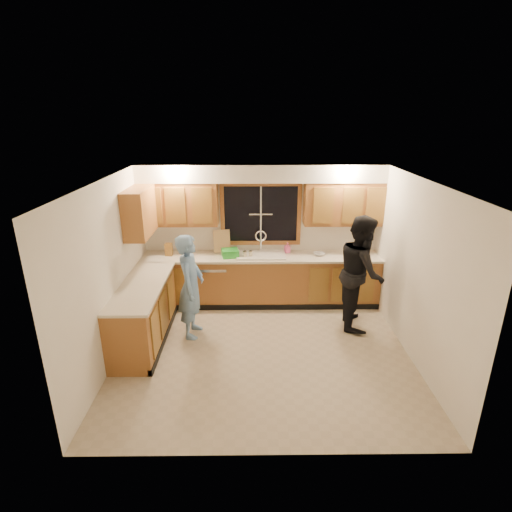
{
  "coord_description": "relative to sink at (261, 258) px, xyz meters",
  "views": [
    {
      "loc": [
        -0.16,
        -5.05,
        3.31
      ],
      "look_at": [
        -0.1,
        0.65,
        1.25
      ],
      "focal_mm": 28.0,
      "sensor_mm": 36.0,
      "label": 1
    }
  ],
  "objects": [
    {
      "name": "floor",
      "position": [
        0.0,
        -1.6,
        -0.86
      ],
      "size": [
        4.2,
        4.2,
        0.0
      ],
      "primitive_type": "plane",
      "color": "#B9A98F",
      "rests_on": "ground"
    },
    {
      "name": "wall_back",
      "position": [
        0.0,
        0.3,
        0.39
      ],
      "size": [
        4.2,
        0.0,
        4.2
      ],
      "primitive_type": "plane",
      "rotation": [
        1.57,
        0.0,
        0.0
      ],
      "color": "white",
      "rests_on": "ground"
    },
    {
      "name": "sink",
      "position": [
        0.0,
        0.0,
        0.0
      ],
      "size": [
        0.86,
        0.52,
        0.57
      ],
      "color": "white",
      "rests_on": "countertop_back"
    },
    {
      "name": "upper_cabinets_return",
      "position": [
        -1.94,
        -0.48,
        0.96
      ],
      "size": [
        0.33,
        0.9,
        0.75
      ],
      "primitive_type": "cube",
      "color": "#9F622E",
      "rests_on": "wall_left"
    },
    {
      "name": "dish_crate",
      "position": [
        -0.54,
        -0.05,
        0.12
      ],
      "size": [
        0.32,
        0.31,
        0.13
      ],
      "primitive_type": "cube",
      "rotation": [
        0.0,
        0.0,
        0.2
      ],
      "color": "green",
      "rests_on": "countertop_back"
    },
    {
      "name": "wall_right",
      "position": [
        2.1,
        -1.6,
        0.39
      ],
      "size": [
        0.0,
        3.8,
        3.8
      ],
      "primitive_type": "plane",
      "rotation": [
        1.57,
        0.0,
        -1.57
      ],
      "color": "white",
      "rests_on": "ground"
    },
    {
      "name": "bowl",
      "position": [
        1.03,
        -0.0,
        0.08
      ],
      "size": [
        0.24,
        0.24,
        0.05
      ],
      "primitive_type": "imported",
      "rotation": [
        0.0,
        0.0,
        0.26
      ],
      "color": "silver",
      "rests_on": "countertop_back"
    },
    {
      "name": "countertop_back",
      "position": [
        0.0,
        -0.02,
        0.04
      ],
      "size": [
        4.2,
        0.63,
        0.04
      ],
      "primitive_type": "cube",
      "color": "beige",
      "rests_on": "base_cabinets_back"
    },
    {
      "name": "window_frame",
      "position": [
        0.0,
        0.29,
        0.74
      ],
      "size": [
        1.44,
        0.03,
        1.14
      ],
      "color": "black",
      "rests_on": "wall_back"
    },
    {
      "name": "soap_bottle",
      "position": [
        0.48,
        0.14,
        0.15
      ],
      "size": [
        0.11,
        0.11,
        0.19
      ],
      "primitive_type": "imported",
      "rotation": [
        0.0,
        0.0,
        0.35
      ],
      "color": "pink",
      "rests_on": "countertop_back"
    },
    {
      "name": "wall_left",
      "position": [
        -2.1,
        -1.6,
        0.39
      ],
      "size": [
        0.0,
        3.8,
        3.8
      ],
      "primitive_type": "plane",
      "rotation": [
        1.57,
        0.0,
        1.57
      ],
      "color": "white",
      "rests_on": "ground"
    },
    {
      "name": "base_cabinets_back",
      "position": [
        0.0,
        -0.0,
        -0.42
      ],
      "size": [
        4.2,
        0.6,
        0.88
      ],
      "primitive_type": "cube",
      "color": "#9F622E",
      "rests_on": "ground"
    },
    {
      "name": "can_left",
      "position": [
        -0.29,
        -0.12,
        0.12
      ],
      "size": [
        0.07,
        0.07,
        0.12
      ],
      "primitive_type": "cylinder",
      "rotation": [
        0.0,
        0.0,
        0.02
      ],
      "color": "beige",
      "rests_on": "countertop_back"
    },
    {
      "name": "man",
      "position": [
        -1.09,
        -1.1,
        -0.05
      ],
      "size": [
        0.44,
        0.63,
        1.64
      ],
      "primitive_type": "imported",
      "rotation": [
        0.0,
        0.0,
        1.49
      ],
      "color": "#6A95C9",
      "rests_on": "floor"
    },
    {
      "name": "base_cabinets_left",
      "position": [
        -1.8,
        -1.25,
        -0.42
      ],
      "size": [
        0.6,
        1.9,
        0.88
      ],
      "primitive_type": "cube",
      "color": "#9F622E",
      "rests_on": "ground"
    },
    {
      "name": "cutting_board",
      "position": [
        -0.7,
        0.22,
        0.26
      ],
      "size": [
        0.32,
        0.17,
        0.4
      ],
      "primitive_type": "cube",
      "rotation": [
        -0.21,
        0.0,
        0.24
      ],
      "color": "tan",
      "rests_on": "countertop_back"
    },
    {
      "name": "knife_block",
      "position": [
        -1.63,
        0.02,
        0.17
      ],
      "size": [
        0.13,
        0.11,
        0.22
      ],
      "primitive_type": "cube",
      "rotation": [
        0.0,
        0.0,
        -0.07
      ],
      "color": "olive",
      "rests_on": "countertop_back"
    },
    {
      "name": "dishwasher",
      "position": [
        -0.85,
        -0.01,
        -0.45
      ],
      "size": [
        0.6,
        0.56,
        0.82
      ],
      "primitive_type": "cube",
      "color": "white",
      "rests_on": "floor"
    },
    {
      "name": "upper_cabinets_right",
      "position": [
        1.43,
        0.13,
        0.96
      ],
      "size": [
        1.35,
        0.33,
        0.75
      ],
      "primitive_type": "cube",
      "color": "#9F622E",
      "rests_on": "wall_back"
    },
    {
      "name": "woman",
      "position": [
        1.57,
        -0.8,
        0.06
      ],
      "size": [
        0.8,
        0.97,
        1.84
      ],
      "primitive_type": "imported",
      "rotation": [
        0.0,
        0.0,
        1.45
      ],
      "color": "black",
      "rests_on": "floor"
    },
    {
      "name": "can_right",
      "position": [
        -0.18,
        -0.09,
        0.11
      ],
      "size": [
        0.08,
        0.08,
        0.11
      ],
      "primitive_type": "cylinder",
      "rotation": [
        0.0,
        0.0,
        -0.31
      ],
      "color": "beige",
      "rests_on": "countertop_back"
    },
    {
      "name": "upper_cabinets_left",
      "position": [
        -1.43,
        0.13,
        0.96
      ],
      "size": [
        1.35,
        0.33,
        0.75
      ],
      "primitive_type": "cube",
      "color": "#9F622E",
      "rests_on": "wall_back"
    },
    {
      "name": "countertop_left",
      "position": [
        -1.79,
        -1.25,
        0.04
      ],
      "size": [
        0.63,
        1.9,
        0.04
      ],
      "primitive_type": "cube",
      "color": "beige",
      "rests_on": "base_cabinets_left"
    },
    {
      "name": "ceiling",
      "position": [
        0.0,
        -1.6,
        1.64
      ],
      "size": [
        4.2,
        4.2,
        0.0
      ],
      "primitive_type": "plane",
      "rotation": [
        3.14,
        0.0,
        0.0
      ],
      "color": "white"
    },
    {
      "name": "stove",
      "position": [
        -1.8,
        -1.82,
        -0.41
      ],
      "size": [
        0.58,
        0.75,
        0.9
      ],
      "primitive_type": "cube",
      "color": "white",
      "rests_on": "floor"
    },
    {
      "name": "soffit",
      "position": [
        0.0,
        0.12,
        1.49
      ],
      "size": [
        4.2,
        0.35,
        0.3
      ],
      "primitive_type": "cube",
      "color": "white",
      "rests_on": "wall_back"
    }
  ]
}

